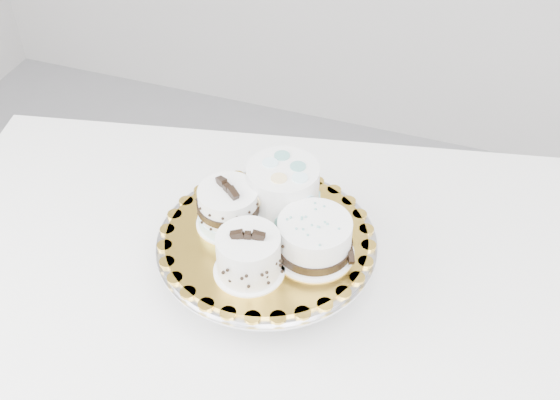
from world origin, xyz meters
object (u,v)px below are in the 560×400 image
(cake_board, at_px, (267,237))
(cake_banded, at_px, (229,208))
(cake_dots, at_px, (283,188))
(cake_ribbon, at_px, (315,239))
(cake_swirl, at_px, (249,255))
(table, at_px, (257,312))
(cake_stand, at_px, (267,252))

(cake_board, height_order, cake_banded, cake_banded)
(cake_dots, relative_size, cake_ribbon, 0.95)
(cake_swirl, bearing_deg, cake_ribbon, 24.43)
(cake_banded, xyz_separation_m, cake_dots, (0.07, 0.06, 0.01))
(table, bearing_deg, cake_swirl, -86.37)
(cake_swirl, height_order, cake_banded, cake_banded)
(cake_ribbon, bearing_deg, cake_board, 151.05)
(cake_stand, height_order, cake_ribbon, cake_ribbon)
(cake_stand, xyz_separation_m, cake_board, (0.00, 0.00, 0.03))
(cake_stand, bearing_deg, cake_banded, 172.26)
(cake_stand, relative_size, cake_swirl, 3.01)
(cake_swirl, bearing_deg, cake_board, 75.04)
(cake_swirl, bearing_deg, cake_banded, 112.74)
(cake_stand, xyz_separation_m, cake_dots, (0.00, 0.07, 0.07))
(cake_board, relative_size, cake_dots, 2.30)
(table, xyz_separation_m, cake_banded, (-0.04, 0.01, 0.21))
(table, bearing_deg, cake_banded, 152.50)
(cake_board, bearing_deg, cake_banded, 172.26)
(cake_swirl, bearing_deg, cake_stand, 75.04)
(cake_stand, height_order, cake_dots, cake_dots)
(table, bearing_deg, cake_ribbon, -14.87)
(cake_board, xyz_separation_m, cake_banded, (-0.06, 0.01, 0.03))
(table, distance_m, cake_board, 0.18)
(table, xyz_separation_m, cake_dots, (0.02, 0.07, 0.22))
(cake_banded, relative_size, cake_ribbon, 0.91)
(cake_stand, bearing_deg, cake_board, 0.00)
(table, xyz_separation_m, cake_board, (0.02, 0.00, 0.18))
(table, relative_size, cake_stand, 3.78)
(table, relative_size, cake_banded, 10.00)
(cake_dots, bearing_deg, table, -116.30)
(cake_stand, distance_m, cake_dots, 0.10)
(table, height_order, cake_ribbon, cake_ribbon)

